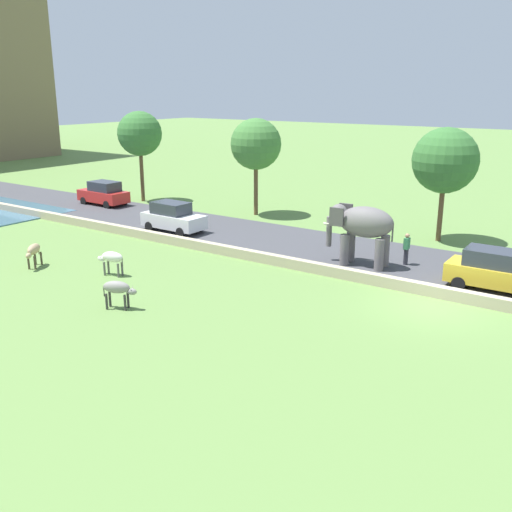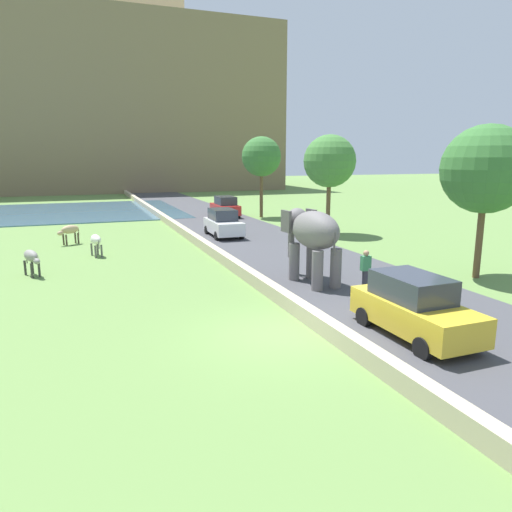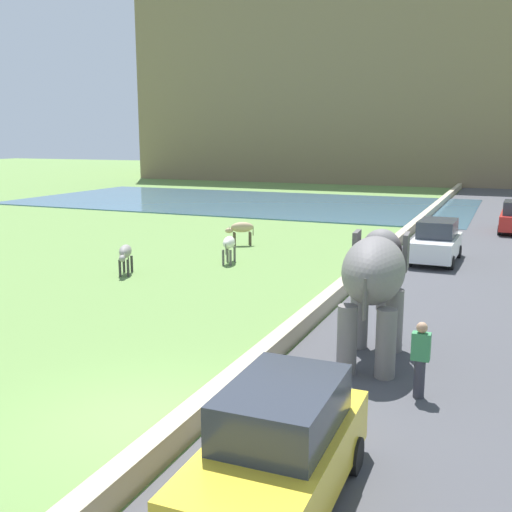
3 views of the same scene
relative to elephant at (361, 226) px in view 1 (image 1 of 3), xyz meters
name	(u,v)px [view 1 (image 1 of 3)]	position (x,y,z in m)	size (l,w,h in m)	color
ground_plane	(431,306)	(-3.41, -4.71, -2.04)	(220.00, 220.00, 0.00)	#608442
road_surface	(156,220)	(1.59, 15.29, -2.01)	(7.00, 120.00, 0.06)	#424247
barrier_wall	(135,233)	(-2.21, 13.29, -1.78)	(0.40, 110.00, 0.50)	tan
elephant	(361,226)	(0.00, 0.00, 0.00)	(1.62, 3.52, 2.99)	slate
person_beside_elephant	(406,249)	(1.34, -1.83, -1.16)	(0.36, 0.22, 1.63)	#33333D
car_yellow	(495,270)	(0.02, -6.25, -1.14)	(1.83, 4.02, 1.80)	gold
car_red	(104,193)	(3.17, 22.14, -1.14)	(1.87, 4.04, 1.80)	red
car_white	(173,217)	(0.02, 12.32, -1.14)	(1.87, 4.04, 1.80)	white
cow_tan	(33,251)	(-9.22, 12.91, -1.20)	(1.35, 1.03, 1.15)	tan
cow_grey	(118,289)	(-10.69, 5.37, -1.20)	(0.88, 1.40, 1.15)	gray
cow_white	(112,258)	(-7.93, 8.83, -1.20)	(0.66, 1.42, 1.15)	silver
tree_near	(445,161)	(7.07, -1.61, 2.52)	(3.63, 3.63, 6.39)	brown
tree_mid	(256,144)	(6.90, 10.99, 2.75)	(3.41, 3.41, 6.51)	brown
tree_far	(140,134)	(6.05, 21.02, 3.06)	(3.32, 3.32, 6.78)	brown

